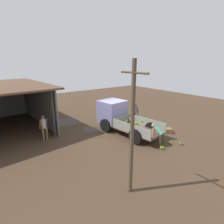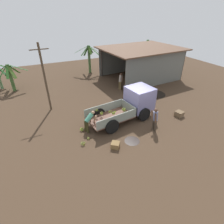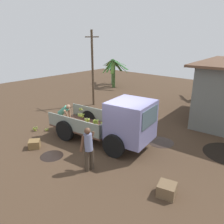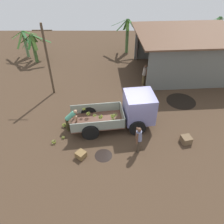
% 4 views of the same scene
% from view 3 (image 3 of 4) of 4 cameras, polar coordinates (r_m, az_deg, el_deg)
% --- Properties ---
extents(ground, '(36.00, 36.00, 0.00)m').
position_cam_3_polar(ground, '(9.76, 1.05, -9.04)').
color(ground, '#453323').
extents(mud_patch_1, '(0.93, 0.93, 0.01)m').
position_cam_3_polar(mud_patch_1, '(9.39, -15.46, -10.99)').
color(mud_patch_1, black).
rests_on(mud_patch_1, ground).
extents(mud_patch_2, '(1.18, 1.18, 0.01)m').
position_cam_3_polar(mud_patch_2, '(10.38, 12.60, -7.71)').
color(mud_patch_2, black).
rests_on(mud_patch_2, ground).
extents(cargo_truck, '(5.06, 2.52, 2.15)m').
position_cam_3_polar(cargo_truck, '(9.31, 2.38, -2.77)').
color(cargo_truck, brown).
rests_on(cargo_truck, ground).
extents(utility_pole, '(1.25, 0.15, 5.05)m').
position_cam_3_polar(utility_pole, '(15.15, -5.10, 11.50)').
color(utility_pole, '#4B3A2A').
rests_on(utility_pole, ground).
extents(banana_palm_0, '(2.59, 2.40, 2.50)m').
position_cam_3_polar(banana_palm_0, '(22.54, 0.17, 10.84)').
color(banana_palm_0, '#638A59').
rests_on(banana_palm_0, ground).
extents(banana_palm_2, '(2.98, 2.14, 2.59)m').
position_cam_3_polar(banana_palm_2, '(20.93, 0.49, 10.30)').
color(banana_palm_2, '#3D5F2D').
rests_on(banana_palm_2, ground).
extents(banana_palm_3, '(2.93, 2.46, 3.26)m').
position_cam_3_polar(banana_palm_3, '(18.72, 25.59, 8.55)').
color(banana_palm_3, '#3F5E30').
rests_on(banana_palm_3, ground).
extents(person_foreground_visitor, '(0.38, 0.70, 1.64)m').
position_cam_3_polar(person_foreground_visitor, '(7.84, -6.20, -9.11)').
color(person_foreground_visitor, '#3D3227').
rests_on(person_foreground_visitor, ground).
extents(person_worker_loading, '(0.82, 0.61, 1.35)m').
position_cam_3_polar(person_worker_loading, '(11.65, -12.59, -0.48)').
color(person_worker_loading, '#343017').
rests_on(person_worker_loading, ground).
extents(person_bystander_near_shed, '(0.39, 0.61, 1.65)m').
position_cam_3_polar(person_bystander_near_shed, '(12.80, 21.26, 1.01)').
color(person_bystander_near_shed, brown).
rests_on(person_bystander_near_shed, ground).
extents(banana_bunch_on_ground_0, '(0.20, 0.21, 0.15)m').
position_cam_3_polar(banana_bunch_on_ground_0, '(11.78, -16.71, -4.37)').
color(banana_bunch_on_ground_0, brown).
rests_on(banana_bunch_on_ground_0, ground).
extents(banana_bunch_on_ground_1, '(0.29, 0.29, 0.21)m').
position_cam_3_polar(banana_bunch_on_ground_1, '(12.34, -13.07, -2.74)').
color(banana_bunch_on_ground_1, brown).
rests_on(banana_bunch_on_ground_1, ground).
extents(banana_bunch_on_ground_2, '(0.29, 0.29, 0.22)m').
position_cam_3_polar(banana_bunch_on_ground_2, '(11.94, -19.45, -4.04)').
color(banana_bunch_on_ground_2, brown).
rests_on(banana_bunch_on_ground_2, ground).
extents(wooden_crate_0, '(0.65, 0.65, 0.34)m').
position_cam_3_polar(wooden_crate_0, '(10.19, -19.61, -7.90)').
color(wooden_crate_0, brown).
rests_on(wooden_crate_0, ground).
extents(wooden_crate_1, '(0.64, 0.64, 0.39)m').
position_cam_3_polar(wooden_crate_1, '(7.22, 14.11, -19.09)').
color(wooden_crate_1, brown).
rests_on(wooden_crate_1, ground).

